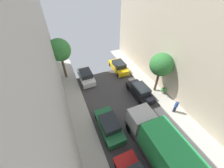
% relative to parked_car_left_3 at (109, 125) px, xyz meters
% --- Properties ---
extents(sidewalk_right, '(2.00, 44.00, 0.15)m').
position_rel_parked_car_left_3_xyz_m(sidewalk_right, '(7.70, -6.29, -0.64)').
color(sidewalk_right, '#B7B2A8').
rests_on(sidewalk_right, ground).
extents(parked_car_left_3, '(1.78, 4.20, 1.57)m').
position_rel_parked_car_left_3_xyz_m(parked_car_left_3, '(0.00, 0.00, 0.00)').
color(parked_car_left_3, '#1E6638').
rests_on(parked_car_left_3, ground).
extents(parked_car_left_4, '(1.78, 4.20, 1.57)m').
position_rel_parked_car_left_3_xyz_m(parked_car_left_4, '(0.00, 8.79, 0.00)').
color(parked_car_left_4, white).
rests_on(parked_car_left_4, ground).
extents(parked_car_right_2, '(1.78, 4.20, 1.57)m').
position_rel_parked_car_left_3_xyz_m(parked_car_right_2, '(5.40, 2.95, 0.00)').
color(parked_car_right_2, black).
rests_on(parked_car_right_2, ground).
extents(parked_car_right_3, '(1.78, 4.20, 1.57)m').
position_rel_parked_car_left_3_xyz_m(parked_car_right_3, '(5.40, 9.21, 0.00)').
color(parked_car_right_3, gold).
rests_on(parked_car_right_3, ground).
extents(delivery_truck, '(2.26, 6.60, 3.38)m').
position_rel_parked_car_left_3_xyz_m(delivery_truck, '(2.70, -3.76, 1.07)').
color(delivery_truck, '#4C4C51').
rests_on(delivery_truck, ground).
extents(pedestrian, '(0.40, 0.36, 1.72)m').
position_rel_parked_car_left_3_xyz_m(pedestrian, '(7.52, -0.85, 0.35)').
color(pedestrian, '#2D334C').
rests_on(pedestrian, sidewalk_right).
extents(street_tree_0, '(2.97, 2.97, 5.79)m').
position_rel_parked_car_left_3_xyz_m(street_tree_0, '(-2.58, 10.56, 3.70)').
color(street_tree_0, brown).
rests_on(street_tree_0, sidewalk_left).
extents(street_tree_1, '(2.69, 2.69, 5.25)m').
position_rel_parked_car_left_3_xyz_m(street_tree_1, '(7.74, 2.96, 3.31)').
color(street_tree_1, brown).
rests_on(street_tree_1, sidewalk_right).
extents(potted_plant_2, '(0.62, 0.62, 0.84)m').
position_rel_parked_car_left_3_xyz_m(potted_plant_2, '(8.35, 2.07, -0.10)').
color(potted_plant_2, '#B2A899').
rests_on(potted_plant_2, sidewalk_right).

